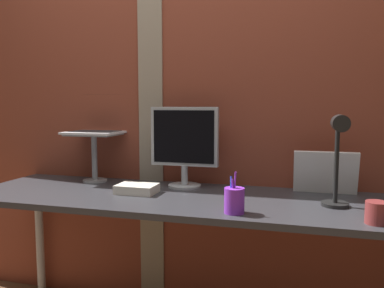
{
  "coord_description": "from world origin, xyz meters",
  "views": [
    {
      "loc": [
        0.63,
        -1.72,
        1.22
      ],
      "look_at": [
        0.12,
        0.15,
        1.02
      ],
      "focal_mm": 35.79,
      "sensor_mm": 36.0,
      "label": 1
    }
  ],
  "objects_px": {
    "monitor": "(184,141)",
    "coffee_mug": "(377,213)",
    "laptop": "(100,122)",
    "desk_lamp": "(338,151)",
    "pen_cup": "(234,200)",
    "whiteboard_panel": "(325,173)"
  },
  "relations": [
    {
      "from": "whiteboard_panel",
      "to": "pen_cup",
      "type": "bearing_deg",
      "value": -129.86
    },
    {
      "from": "monitor",
      "to": "coffee_mug",
      "type": "relative_size",
      "value": 3.62
    },
    {
      "from": "whiteboard_panel",
      "to": "desk_lamp",
      "type": "distance_m",
      "value": 0.32
    },
    {
      "from": "monitor",
      "to": "desk_lamp",
      "type": "xyz_separation_m",
      "value": [
        0.76,
        -0.26,
        0.0
      ]
    },
    {
      "from": "desk_lamp",
      "to": "coffee_mug",
      "type": "xyz_separation_m",
      "value": [
        0.13,
        -0.18,
        -0.21
      ]
    },
    {
      "from": "monitor",
      "to": "desk_lamp",
      "type": "relative_size",
      "value": 1.07
    },
    {
      "from": "whiteboard_panel",
      "to": "monitor",
      "type": "bearing_deg",
      "value": -177.87
    },
    {
      "from": "monitor",
      "to": "laptop",
      "type": "xyz_separation_m",
      "value": [
        -0.55,
        0.08,
        0.1
      ]
    },
    {
      "from": "laptop",
      "to": "coffee_mug",
      "type": "height_order",
      "value": "laptop"
    },
    {
      "from": "pen_cup",
      "to": "desk_lamp",
      "type": "bearing_deg",
      "value": 23.07
    },
    {
      "from": "coffee_mug",
      "to": "laptop",
      "type": "bearing_deg",
      "value": 160.37
    },
    {
      "from": "pen_cup",
      "to": "monitor",
      "type": "bearing_deg",
      "value": 128.22
    },
    {
      "from": "monitor",
      "to": "whiteboard_panel",
      "type": "xyz_separation_m",
      "value": [
        0.73,
        0.03,
        -0.14
      ]
    },
    {
      "from": "whiteboard_panel",
      "to": "pen_cup",
      "type": "distance_m",
      "value": 0.61
    },
    {
      "from": "laptop",
      "to": "whiteboard_panel",
      "type": "bearing_deg",
      "value": -2.17
    },
    {
      "from": "monitor",
      "to": "laptop",
      "type": "distance_m",
      "value": 0.56
    },
    {
      "from": "whiteboard_panel",
      "to": "coffee_mug",
      "type": "xyz_separation_m",
      "value": [
        0.16,
        -0.47,
        -0.07
      ]
    },
    {
      "from": "pen_cup",
      "to": "coffee_mug",
      "type": "relative_size",
      "value": 1.45
    },
    {
      "from": "laptop",
      "to": "desk_lamp",
      "type": "xyz_separation_m",
      "value": [
        1.31,
        -0.34,
        -0.09
      ]
    },
    {
      "from": "whiteboard_panel",
      "to": "pen_cup",
      "type": "height_order",
      "value": "whiteboard_panel"
    },
    {
      "from": "desk_lamp",
      "to": "coffee_mug",
      "type": "height_order",
      "value": "desk_lamp"
    },
    {
      "from": "monitor",
      "to": "coffee_mug",
      "type": "distance_m",
      "value": 1.02
    }
  ]
}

